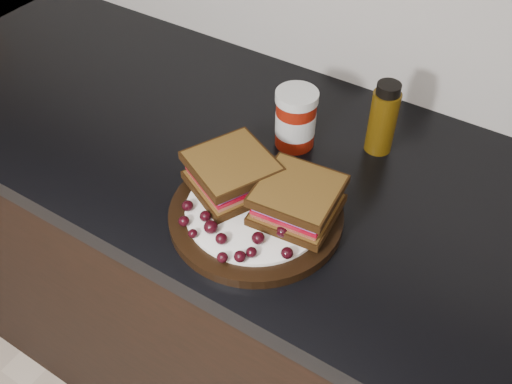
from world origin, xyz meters
TOP-DOWN VIEW (x-y plane):
  - base_cabinets at (0.00, 1.70)m, footprint 3.96×0.58m
  - countertop at (0.00, 1.70)m, footprint 3.98×0.60m
  - plate at (0.09, 1.57)m, footprint 0.28×0.28m
  - sandwich_left at (0.03, 1.59)m, footprint 0.17×0.17m
  - sandwich_right at (0.15, 1.59)m, footprint 0.13×0.13m
  - grape_0 at (0.00, 1.51)m, footprint 0.02×0.02m
  - grape_1 at (0.04, 1.50)m, footprint 0.02×0.02m
  - grape_2 at (0.02, 1.48)m, footprint 0.02×0.02m
  - grape_3 at (0.04, 1.47)m, footprint 0.01×0.01m
  - grape_4 at (0.06, 1.49)m, footprint 0.02×0.02m
  - grape_5 at (0.09, 1.48)m, footprint 0.02×0.02m
  - grape_6 at (0.11, 1.45)m, footprint 0.02×0.02m
  - grape_7 at (0.13, 1.47)m, footprint 0.02×0.02m
  - grape_8 at (0.14, 1.48)m, footprint 0.02×0.02m
  - grape_9 at (0.13, 1.51)m, footprint 0.02×0.02m
  - grape_10 at (0.18, 1.51)m, footprint 0.02×0.02m
  - grape_11 at (0.16, 1.54)m, footprint 0.02×0.02m
  - grape_12 at (0.17, 1.55)m, footprint 0.02×0.02m
  - grape_13 at (0.19, 1.59)m, footprint 0.02×0.02m
  - grape_14 at (0.16, 1.60)m, footprint 0.02×0.02m
  - grape_15 at (0.14, 1.59)m, footprint 0.02×0.02m
  - grape_16 at (0.04, 1.63)m, footprint 0.02×0.02m
  - grape_17 at (0.04, 1.61)m, footprint 0.02×0.02m
  - grape_18 at (0.01, 1.60)m, footprint 0.02×0.02m
  - grape_19 at (0.01, 1.60)m, footprint 0.02×0.02m
  - grape_20 at (0.03, 1.55)m, footprint 0.02×0.02m
  - grape_21 at (0.03, 1.54)m, footprint 0.02×0.02m
  - grape_22 at (0.05, 1.59)m, footprint 0.02×0.02m
  - grape_23 at (0.01, 1.59)m, footprint 0.02×0.02m
  - grape_24 at (0.02, 1.57)m, footprint 0.02×0.02m
  - condiment_jar at (0.05, 1.77)m, footprint 0.09×0.09m
  - oil_bottle at (0.18, 1.84)m, footprint 0.06×0.06m

SIDE VIEW (x-z plane):
  - base_cabinets at x=0.00m, z-range 0.00..0.86m
  - countertop at x=0.00m, z-range 0.86..0.90m
  - plate at x=0.09m, z-range 0.90..0.92m
  - grape_3 at x=0.04m, z-range 0.92..0.94m
  - grape_14 at x=0.16m, z-range 0.92..0.94m
  - grape_21 at x=0.03m, z-range 0.92..0.94m
  - grape_12 at x=0.17m, z-range 0.92..0.94m
  - grape_24 at x=0.02m, z-range 0.92..0.94m
  - grape_17 at x=0.04m, z-range 0.92..0.94m
  - grape_6 at x=0.11m, z-range 0.92..0.94m
  - grape_8 at x=0.14m, z-range 0.92..0.94m
  - grape_15 at x=0.14m, z-range 0.92..0.94m
  - grape_20 at x=0.03m, z-range 0.92..0.94m
  - grape_2 at x=0.02m, z-range 0.92..0.94m
  - grape_1 at x=0.04m, z-range 0.92..0.94m
  - grape_7 at x=0.13m, z-range 0.92..0.94m
  - grape_10 at x=0.18m, z-range 0.92..0.94m
  - grape_5 at x=0.09m, z-range 0.92..0.94m
  - grape_0 at x=0.00m, z-range 0.92..0.94m
  - grape_22 at x=0.05m, z-range 0.92..0.94m
  - grape_16 at x=0.04m, z-range 0.92..0.94m
  - grape_23 at x=0.01m, z-range 0.92..0.94m
  - grape_18 at x=0.01m, z-range 0.92..0.94m
  - grape_13 at x=0.19m, z-range 0.92..0.94m
  - grape_9 at x=0.13m, z-range 0.92..0.94m
  - grape_11 at x=0.16m, z-range 0.92..0.94m
  - grape_19 at x=0.01m, z-range 0.92..0.94m
  - grape_4 at x=0.06m, z-range 0.92..0.94m
  - sandwich_right at x=0.15m, z-range 0.92..0.98m
  - sandwich_left at x=0.03m, z-range 0.92..0.98m
  - condiment_jar at x=0.05m, z-range 0.90..1.01m
  - oil_bottle at x=0.18m, z-range 0.90..1.04m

